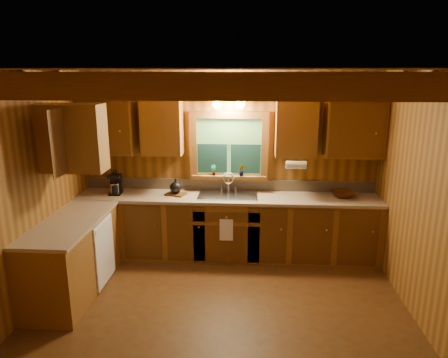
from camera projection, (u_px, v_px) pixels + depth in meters
name	position (u px, v px, depth m)	size (l,w,h in m)	color
room	(219.00, 204.00, 4.13)	(4.20, 4.20, 4.20)	#513013
ceiling_beams	(218.00, 82.00, 3.83)	(4.20, 2.54, 0.18)	brown
base_cabinets	(190.00, 235.00, 5.62)	(4.20, 2.22, 0.86)	brown
countertop	(191.00, 203.00, 5.52)	(4.20, 2.24, 0.04)	tan
backsplash	(229.00, 185.00, 6.03)	(4.20, 0.02, 0.16)	tan
dishwasher_panel	(105.00, 251.00, 5.10)	(0.02, 0.60, 0.80)	white
upper_cabinets	(184.00, 130.00, 5.41)	(4.19, 1.77, 0.78)	brown
window	(229.00, 148.00, 5.88)	(1.12, 0.08, 1.00)	brown
window_sill	(229.00, 177.00, 5.94)	(1.06, 0.14, 0.04)	brown
wall_sconce	(229.00, 103.00, 5.60)	(0.45, 0.21, 0.17)	black
paper_towel_roll	(296.00, 165.00, 5.53)	(0.11, 0.11, 0.27)	white
dish_towel	(226.00, 230.00, 5.55)	(0.18, 0.01, 0.30)	white
sink	(228.00, 199.00, 5.79)	(0.82, 0.48, 0.43)	silver
coffee_maker	(116.00, 184.00, 5.84)	(0.16, 0.20, 0.28)	black
utensil_crock	(115.00, 188.00, 5.83)	(0.13, 0.13, 0.36)	silver
cutting_board	(176.00, 194.00, 5.82)	(0.26, 0.19, 0.02)	#563212
teakettle	(176.00, 188.00, 5.79)	(0.17, 0.17, 0.21)	black
wicker_basket	(343.00, 194.00, 5.71)	(0.33, 0.33, 0.08)	#48230C
potted_plant_left	(214.00, 170.00, 5.90)	(0.08, 0.06, 0.16)	#563212
potted_plant_right	(242.00, 171.00, 5.86)	(0.09, 0.07, 0.16)	#563212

